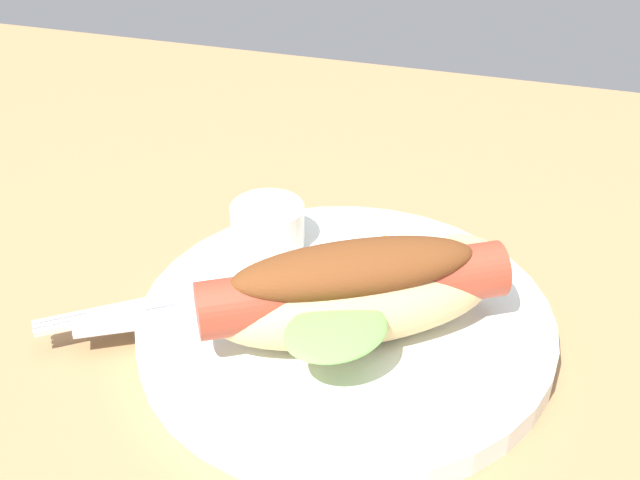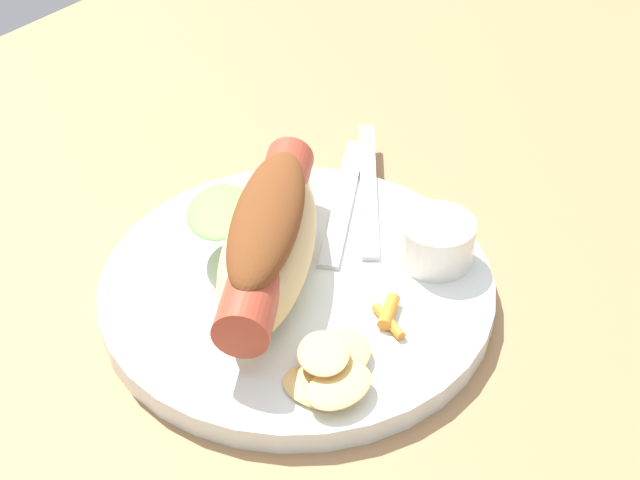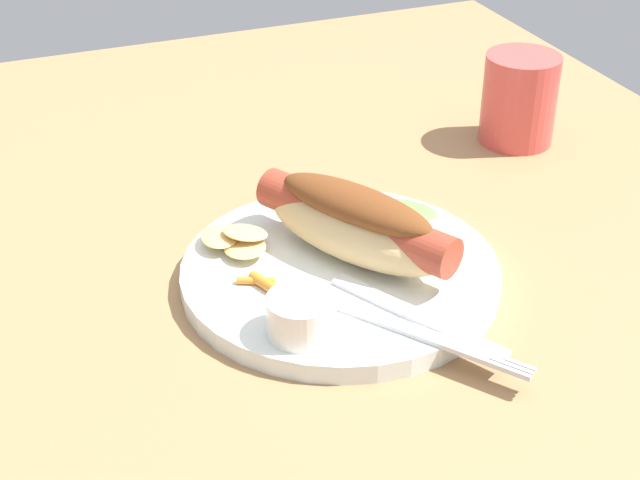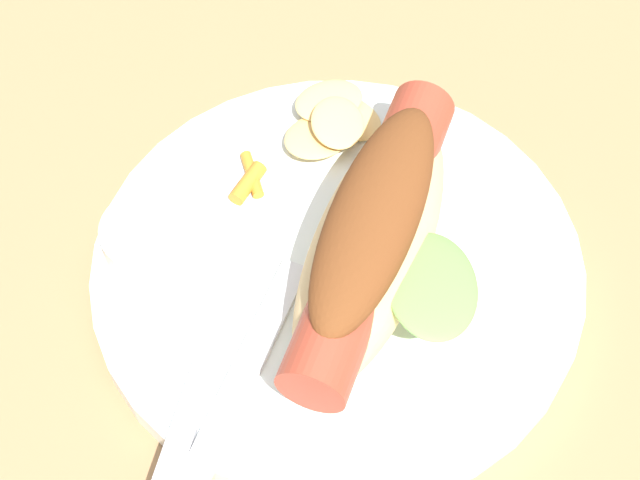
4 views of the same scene
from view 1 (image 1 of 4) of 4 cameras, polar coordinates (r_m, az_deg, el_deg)
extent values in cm
cube|color=#9E754C|center=(53.01, 1.26, -8.17)|extent=(120.00, 90.00, 1.80)
cylinder|color=white|center=(53.10, 1.50, -5.66)|extent=(25.54, 25.54, 1.60)
ellipsoid|color=#DBB77A|center=(49.48, 2.18, -4.27)|extent=(17.34, 13.15, 4.90)
cylinder|color=#A33D28|center=(48.95, 2.20, -3.48)|extent=(17.34, 11.77, 3.34)
ellipsoid|color=brown|center=(48.06, 2.24, -2.05)|extent=(14.46, 10.68, 2.68)
ellipsoid|color=#6BB74C|center=(46.01, 1.07, -6.09)|extent=(7.36, 7.40, 1.17)
cylinder|color=white|center=(58.08, -3.50, 0.95)|extent=(4.99, 4.99, 3.02)
cube|color=silver|center=(54.32, -8.43, -3.70)|extent=(11.34, 8.61, 0.40)
cube|color=silver|center=(54.26, -16.97, -5.06)|extent=(2.78, 2.11, 0.40)
cube|color=silver|center=(53.90, -16.92, -5.35)|extent=(2.78, 2.11, 0.40)
cube|color=silver|center=(53.54, -16.88, -5.64)|extent=(2.78, 2.11, 0.40)
cube|color=silver|center=(52.92, -8.00, -4.84)|extent=(13.99, 8.32, 0.36)
ellipsoid|color=#E8BC6C|center=(56.98, 10.12, -1.82)|extent=(3.57, 4.62, 0.50)
ellipsoid|color=#E8BC6C|center=(56.72, 7.65, -1.21)|extent=(4.12, 3.42, 1.01)
ellipsoid|color=#E8BC6C|center=(57.68, 9.98, -0.57)|extent=(4.61, 3.76, 0.70)
ellipsoid|color=#E8BC6C|center=(55.88, 8.71, -1.01)|extent=(4.70, 4.80, 0.95)
cylinder|color=orange|center=(58.01, 3.09, -0.49)|extent=(1.80, 2.96, 0.62)
cylinder|color=orange|center=(57.65, 2.85, -0.57)|extent=(2.73, 1.73, 0.88)
camera|label=2|loc=(0.72, 43.26, 31.18)|focal=51.07mm
camera|label=3|loc=(0.94, -37.07, 33.64)|focal=53.32mm
camera|label=4|loc=(0.35, -49.64, 37.79)|focal=52.98mm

